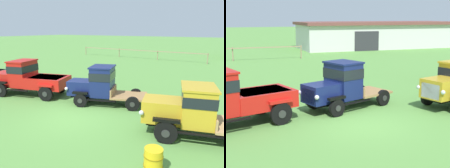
# 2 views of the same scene
# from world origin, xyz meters

# --- Properties ---
(ground_plane) EXTENTS (240.00, 240.00, 0.00)m
(ground_plane) POSITION_xyz_m (0.00, 0.00, 0.00)
(ground_plane) COLOR #5B9342
(farm_shed) EXTENTS (21.37, 8.07, 3.48)m
(farm_shed) POSITION_xyz_m (15.34, 30.26, 1.76)
(farm_shed) COLOR silver
(farm_shed) RESTS_ON ground
(vintage_truck_second_in_line) EXTENTS (5.47, 3.32, 2.30)m
(vintage_truck_second_in_line) POSITION_xyz_m (-5.00, 1.45, 1.14)
(vintage_truck_second_in_line) COLOR black
(vintage_truck_second_in_line) RESTS_ON ground
(vintage_truck_midrow_center) EXTENTS (4.85, 3.09, 2.23)m
(vintage_truck_midrow_center) POSITION_xyz_m (0.03, 2.46, 1.14)
(vintage_truck_midrow_center) COLOR black
(vintage_truck_midrow_center) RESTS_ON ground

